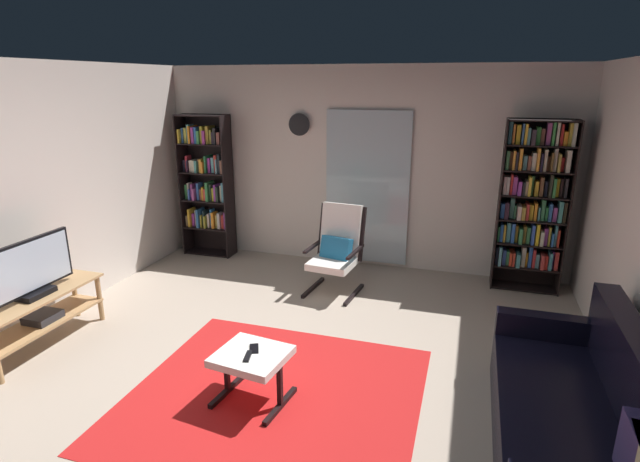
# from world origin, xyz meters

# --- Properties ---
(ground_plane) EXTENTS (7.02, 7.02, 0.00)m
(ground_plane) POSITION_xyz_m (0.00, 0.00, 0.00)
(ground_plane) COLOR #B09E8C
(wall_back) EXTENTS (5.60, 0.06, 2.60)m
(wall_back) POSITION_xyz_m (0.00, 2.90, 1.30)
(wall_back) COLOR silver
(wall_back) RESTS_ON ground
(wall_left) EXTENTS (0.06, 6.00, 2.60)m
(wall_left) POSITION_xyz_m (-2.70, 0.00, 1.30)
(wall_left) COLOR silver
(wall_left) RESTS_ON ground
(glass_door_panel) EXTENTS (1.10, 0.01, 2.00)m
(glass_door_panel) POSITION_xyz_m (0.11, 2.83, 1.05)
(glass_door_panel) COLOR silver
(area_rug) EXTENTS (2.26, 2.09, 0.01)m
(area_rug) POSITION_xyz_m (0.06, -0.29, 0.00)
(area_rug) COLOR red
(area_rug) RESTS_ON ground
(tv_stand) EXTENTS (0.41, 1.30, 0.51)m
(tv_stand) POSITION_xyz_m (-2.33, -0.19, 0.33)
(tv_stand) COLOR tan
(tv_stand) RESTS_ON ground
(television) EXTENTS (0.20, 0.89, 0.54)m
(television) POSITION_xyz_m (-2.32, -0.19, 0.76)
(television) COLOR black
(television) RESTS_ON tv_stand
(bookshelf_near_tv) EXTENTS (0.70, 0.30, 1.97)m
(bookshelf_near_tv) POSITION_xyz_m (-2.12, 2.63, 1.07)
(bookshelf_near_tv) COLOR black
(bookshelf_near_tv) RESTS_ON ground
(bookshelf_near_sofa) EXTENTS (0.76, 0.30, 2.00)m
(bookshelf_near_sofa) POSITION_xyz_m (2.10, 2.61, 1.07)
(bookshelf_near_sofa) COLOR black
(bookshelf_near_sofa) RESTS_ON ground
(leather_sofa) EXTENTS (0.87, 1.97, 0.90)m
(leather_sofa) POSITION_xyz_m (2.21, -0.38, 0.31)
(leather_sofa) COLOR black
(leather_sofa) RESTS_ON ground
(lounge_armchair) EXTENTS (0.63, 0.71, 1.02)m
(lounge_armchair) POSITION_xyz_m (-0.03, 1.89, 0.53)
(lounge_armchair) COLOR black
(lounge_armchair) RESTS_ON ground
(ottoman) EXTENTS (0.58, 0.54, 0.42)m
(ottoman) POSITION_xyz_m (-0.08, -0.38, 0.35)
(ottoman) COLOR white
(ottoman) RESTS_ON ground
(tv_remote) EXTENTS (0.07, 0.15, 0.02)m
(tv_remote) POSITION_xyz_m (-0.08, -0.45, 0.43)
(tv_remote) COLOR black
(tv_remote) RESTS_ON ottoman
(cell_phone) EXTENTS (0.12, 0.16, 0.01)m
(cell_phone) POSITION_xyz_m (-0.08, -0.33, 0.42)
(cell_phone) COLOR black
(cell_phone) RESTS_ON ottoman
(wall_clock) EXTENTS (0.29, 0.03, 0.29)m
(wall_clock) POSITION_xyz_m (-0.81, 2.82, 1.85)
(wall_clock) COLOR silver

